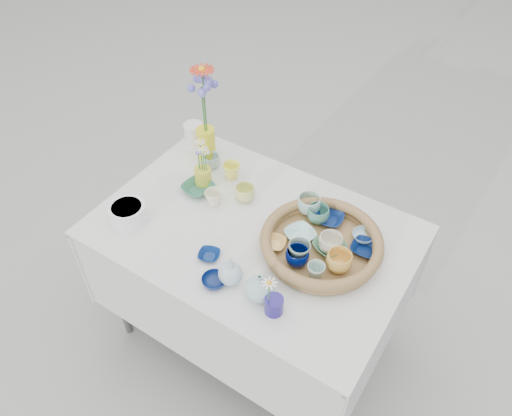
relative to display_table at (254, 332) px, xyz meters
The scene contains 34 objects.
ground 0.00m from the display_table, ahead, with size 80.00×80.00×0.00m, color #999A91.
display_table is the anchor object (origin of this frame).
wicker_tray 0.85m from the display_table, 10.12° to the left, with size 0.47×0.47×0.08m, color brown, non-canonical shape.
tray_ceramic_0 0.86m from the display_table, 39.02° to the left, with size 0.12×0.12×0.03m, color navy.
tray_ceramic_1 0.91m from the display_table, 16.23° to the left, with size 0.11×0.11×0.03m, color #071948.
tray_ceramic_2 0.91m from the display_table, ahead, with size 0.10×0.10×0.08m, color #E7AF4B.
tray_ceramic_3 0.86m from the display_table, 10.63° to the left, with size 0.12×0.12×0.03m, color #50885F.
tray_ceramic_4 0.86m from the display_table, 11.68° to the right, with size 0.09×0.09×0.08m, color gray.
tray_ceramic_5 0.82m from the display_table, 15.57° to the left, with size 0.11×0.11×0.03m, color #A8E2D7.
tray_ceramic_6 0.86m from the display_table, 53.59° to the left, with size 0.10×0.10×0.08m, color #A8D7CA.
tray_ceramic_7 0.88m from the display_table, ahead, with size 0.09×0.09×0.07m, color beige.
tray_ceramic_8 0.91m from the display_table, 24.34° to the left, with size 0.09×0.09×0.03m, color #B1EAFB.
tray_ceramic_9 0.86m from the display_table, 16.40° to the right, with size 0.09×0.09×0.07m, color #000C4A.
tray_ceramic_10 0.80m from the display_table, 18.10° to the right, with size 0.09×0.09×0.02m, color #F6C260.
tray_ceramic_11 0.88m from the display_table, 15.08° to the right, with size 0.07×0.07×0.06m, color #9EBDAF.
tray_ceramic_12 0.86m from the display_table, 39.93° to the left, with size 0.09×0.09×0.07m, color #46876D.
loose_ceramic_0 0.87m from the display_table, 139.81° to the left, with size 0.08×0.08×0.07m, color #F5F152.
loose_ceramic_1 0.82m from the display_table, 134.29° to the left, with size 0.09×0.09×0.07m, color #DBDC78.
loose_ceramic_2 0.85m from the display_table, 169.04° to the left, with size 0.13×0.13×0.03m, color #2F7055.
loose_ceramic_3 0.83m from the display_table, behind, with size 0.07×0.07×0.07m, color #EDE8BF.
loose_ceramic_4 0.81m from the display_table, 106.35° to the right, with size 0.08×0.08×0.02m, color navy.
loose_ceramic_5 0.91m from the display_table, 148.81° to the left, with size 0.08×0.08×0.06m, color #96BBB6.
loose_ceramic_6 0.84m from the display_table, 84.53° to the right, with size 0.09×0.09×0.03m, color #091B51.
fluted_bowl 0.95m from the display_table, 152.97° to the right, with size 0.15×0.15×0.08m, color white, non-canonical shape.
bud_vase_paleblue 0.88m from the display_table, 74.34° to the right, with size 0.09×0.09×0.14m, color silver, non-canonical shape.
bud_vase_seafoam 0.88m from the display_table, 52.92° to the right, with size 0.11×0.11×0.11m, color #9DCCC8.
bud_vase_cobalt 0.89m from the display_table, 46.41° to the right, with size 0.07×0.07×0.07m, color navy.
single_daisy 0.97m from the display_table, 49.17° to the right, with size 0.06×0.06×0.12m, color white, non-canonical shape.
tall_vase_yellow 0.99m from the display_table, 148.05° to the left, with size 0.09×0.09×0.16m, color yellow.
gerbera 1.19m from the display_table, 147.38° to the left, with size 0.12×0.12×0.32m, color red, non-canonical shape.
hydrangea 1.15m from the display_table, 148.48° to the left, with size 0.09×0.09×0.31m, color #625FCC, non-canonical shape.
white_pitcher 1.04m from the display_table, 150.00° to the left, with size 0.13×0.09×0.12m, color silver, non-canonical shape.
daisy_cup 0.88m from the display_table, 161.16° to the left, with size 0.08×0.08×0.08m, color gold.
daisy_posy 0.98m from the display_table, 161.41° to the left, with size 0.08×0.08×0.14m, color white, non-canonical shape.
Camera 1 is at (0.77, -1.16, 2.24)m, focal length 35.00 mm.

